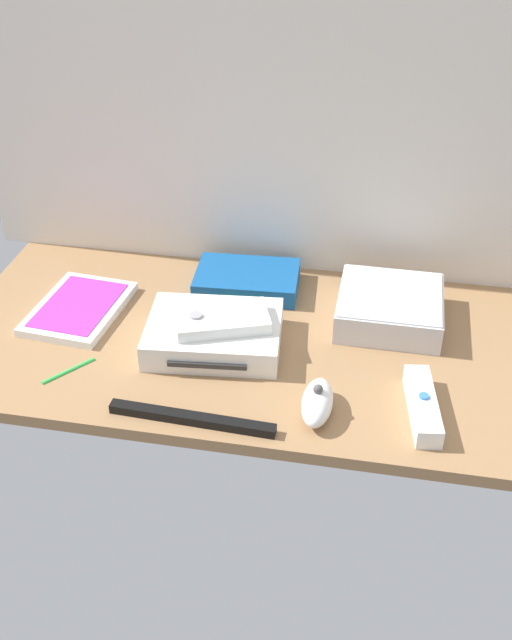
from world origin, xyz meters
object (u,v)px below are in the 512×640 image
object	(u,v)px
mini_computer	(390,307)
remote_nunchuk	(317,402)
remote_wand	(422,405)
game_console	(214,334)
stylus_pen	(68,370)
remote_classic_pad	(222,319)
network_router	(247,280)
sensor_bar	(192,419)
game_case	(79,308)

from	to	relation	value
mini_computer	remote_nunchuk	world-z (taller)	mini_computer
remote_wand	remote_nunchuk	bearing A→B (deg)	-177.98
mini_computer	remote_wand	xyz separation A→B (cm)	(5.65, -22.70, -1.13)
game_console	stylus_pen	bearing A→B (deg)	-157.87
remote_wand	remote_classic_pad	bearing A→B (deg)	153.60
network_router	sensor_bar	xyz separation A→B (cm)	(-0.77, -36.11, -1.00)
remote_wand	game_case	bearing A→B (deg)	156.45
game_console	remote_wand	bearing A→B (deg)	-23.59
game_console	mini_computer	distance (cm)	29.64
game_case	sensor_bar	distance (cm)	34.87
game_case	remote_classic_pad	distance (cm)	27.15
stylus_pen	network_router	bearing A→B (deg)	52.03
game_console	sensor_bar	xyz separation A→B (cm)	(1.07, -18.40, -1.50)
game_console	stylus_pen	size ratio (longest dim) A/B	2.50
network_router	stylus_pen	world-z (taller)	network_router
sensor_bar	remote_nunchuk	bearing A→B (deg)	19.31
network_router	sensor_bar	distance (cm)	36.13
sensor_bar	remote_wand	bearing A→B (deg)	16.37
sensor_bar	network_router	bearing A→B (deg)	91.24
mini_computer	game_case	world-z (taller)	mini_computer
remote_wand	stylus_pen	xyz separation A→B (cm)	(-53.05, -0.17, -1.16)
mini_computer	remote_wand	distance (cm)	23.42
network_router	remote_classic_pad	bearing A→B (deg)	-94.79
game_case	network_router	distance (cm)	29.50
mini_computer	sensor_bar	bearing A→B (deg)	-130.39
mini_computer	game_case	size ratio (longest dim) A/B	0.85
game_console	sensor_bar	distance (cm)	18.49
network_router	stylus_pen	distance (cm)	36.11
network_router	game_case	bearing A→B (deg)	-157.97
remote_wand	sensor_bar	distance (cm)	32.58
remote_classic_pad	game_case	bearing A→B (deg)	148.50
mini_computer	remote_classic_pad	bearing A→B (deg)	-153.93
game_case	remote_classic_pad	bearing A→B (deg)	-6.58
network_router	sensor_bar	size ratio (longest dim) A/B	0.78
game_case	remote_nunchuk	xyz separation A→B (cm)	(42.81, -18.27, 1.28)
remote_nunchuk	game_console	bearing A→B (deg)	143.41
network_router	remote_wand	size ratio (longest dim) A/B	1.23
game_case	remote_nunchuk	bearing A→B (deg)	-18.01
network_router	stylus_pen	xyz separation A→B (cm)	(-22.20, -28.45, -1.35)
remote_classic_pad	remote_nunchuk	bearing A→B (deg)	-57.57
mini_computer	stylus_pen	size ratio (longest dim) A/B	1.90
game_console	network_router	distance (cm)	17.81
remote_classic_pad	sensor_bar	distance (cm)	18.61
remote_wand	sensor_bar	size ratio (longest dim) A/B	0.63
game_console	remote_classic_pad	world-z (taller)	remote_classic_pad
mini_computer	network_router	world-z (taller)	mini_computer
mini_computer	remote_nunchuk	distance (cm)	26.94
remote_wand	remote_classic_pad	distance (cm)	33.10
network_router	sensor_bar	world-z (taller)	network_router
stylus_pen	mini_computer	bearing A→B (deg)	25.76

